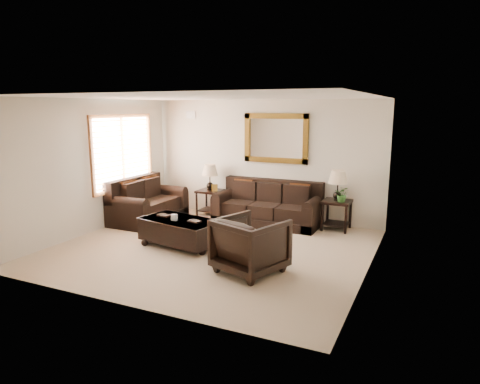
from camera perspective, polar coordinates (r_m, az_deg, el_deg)
The scene contains 11 objects.
room at distance 7.57m, azimuth -3.87°, elevation 2.25°, with size 5.51×5.01×2.71m.
window at distance 9.81m, azimuth -15.33°, elevation 5.10°, with size 0.07×1.96×1.66m.
mirror at distance 9.63m, azimuth 4.79°, elevation 7.15°, with size 1.50×0.06×1.10m.
air_vent at distance 10.58m, azimuth -6.59°, elevation 10.18°, with size 0.25×0.02×0.18m, color #999999.
sofa at distance 9.47m, azimuth 3.77°, elevation -2.16°, with size 2.30×0.99×0.94m.
loveseat at distance 9.88m, azimuth -12.37°, elevation -1.71°, with size 1.04×1.74×0.98m.
end_table_left at distance 10.14m, azimuth -4.03°, elevation 1.32°, with size 0.55×0.55×1.21m.
end_table_right at distance 9.08m, azimuth 12.87°, elevation 0.11°, with size 0.57×0.57×1.26m.
coffee_table at distance 8.00m, azimuth -7.94°, elevation -4.94°, with size 1.61×1.06×0.63m.
armchair at distance 6.64m, azimuth 1.40°, elevation -6.73°, with size 0.93×0.87×0.96m, color black.
potted_plant at distance 8.97m, azimuth 13.49°, elevation -0.52°, with size 0.29×0.32×0.25m, color #28551D.
Camera 1 is at (3.59, -6.56, 2.52)m, focal length 32.00 mm.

